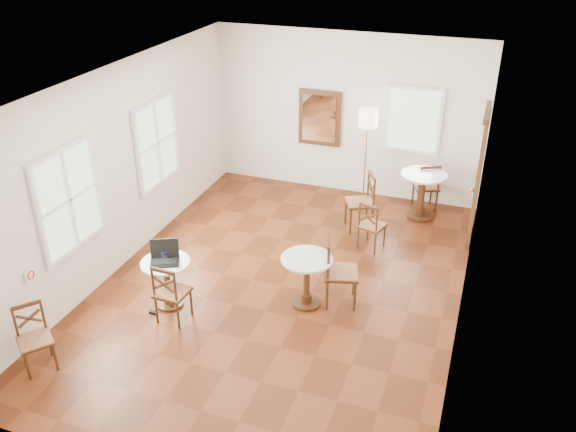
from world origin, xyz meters
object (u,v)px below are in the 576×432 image
object	(u,v)px
cafe_table_back	(422,191)
chair_back_b	(361,202)
chair_mid_a	(371,225)
laptop	(165,256)
chair_back_a	(426,186)
power_adapter	(153,312)
chair_near_a	(171,293)
cafe_table_mid	(307,276)
chair_near_b	(35,338)
mouse	(172,260)
cafe_table_near	(167,278)
floor_lamp	(368,125)
water_glass	(165,259)
chair_mid_b	(340,272)
navy_mug	(164,255)

from	to	relation	value
cafe_table_back	chair_back_b	xyz separation A→B (m)	(-0.91, -0.73, -0.03)
chair_mid_a	laptop	world-z (taller)	laptop
chair_back_a	power_adapter	bearing A→B (deg)	31.95
chair_near_a	cafe_table_mid	bearing A→B (deg)	-146.22
cafe_table_mid	laptop	bearing A→B (deg)	-160.73
cafe_table_mid	chair_near_b	bearing A→B (deg)	-139.14
chair_back_b	mouse	size ratio (longest dim) A/B	10.03
chair_near_a	cafe_table_near	bearing A→B (deg)	-48.45
chair_mid_a	floor_lamp	world-z (taller)	floor_lamp
cafe_table_back	laptop	distance (m)	4.75
chair_near_b	chair_back_a	xyz separation A→B (m)	(3.74, 5.75, 0.04)
water_glass	laptop	bearing A→B (deg)	118.76
chair_mid_a	chair_back_b	bearing A→B (deg)	-46.08
mouse	power_adapter	world-z (taller)	mouse
chair_mid_b	laptop	xyz separation A→B (m)	(-2.20, -0.82, 0.27)
cafe_table_mid	water_glass	world-z (taller)	water_glass
chair_mid_a	water_glass	bearing A→B (deg)	63.63
chair_near_b	water_glass	size ratio (longest dim) A/B	9.09
laptop	water_glass	distance (m)	0.04
cafe_table_mid	chair_mid_a	size ratio (longest dim) A/B	0.91
mouse	water_glass	size ratio (longest dim) A/B	1.07
chair_mid_b	navy_mug	bearing A→B (deg)	92.89
laptop	power_adapter	size ratio (longest dim) A/B	4.86
chair_near_a	chair_back_b	distance (m)	3.76
cafe_table_mid	chair_back_a	xyz separation A→B (m)	(1.12, 3.49, -0.01)
chair_mid_b	navy_mug	size ratio (longest dim) A/B	7.97
cafe_table_back	chair_mid_a	bearing A→B (deg)	-113.92
chair_back_a	laptop	xyz separation A→B (m)	(-2.91, -4.11, 0.32)
chair_near_a	cafe_table_back	bearing A→B (deg)	-120.28
cafe_table_back	floor_lamp	bearing A→B (deg)	164.27
cafe_table_near	laptop	xyz separation A→B (m)	(-0.01, 0.03, 0.33)
floor_lamp	mouse	size ratio (longest dim) A/B	17.95
chair_near_a	laptop	world-z (taller)	laptop
cafe_table_back	chair_mid_b	distance (m)	3.02
water_glass	chair_back_a	bearing A→B (deg)	55.04
floor_lamp	water_glass	world-z (taller)	floor_lamp
chair_mid_a	mouse	world-z (taller)	chair_mid_a
chair_mid_b	floor_lamp	distance (m)	3.42
chair_back_a	floor_lamp	size ratio (longest dim) A/B	0.51
water_glass	chair_back_b	bearing A→B (deg)	57.36
chair_back_a	chair_back_b	distance (m)	1.43
cafe_table_back	chair_back_b	bearing A→B (deg)	-141.48
chair_back_a	mouse	bearing A→B (deg)	31.72
mouse	navy_mug	distance (m)	0.14
cafe_table_back	water_glass	world-z (taller)	cafe_table_back
cafe_table_mid	chair_back_a	world-z (taller)	chair_back_a
chair_mid_a	laptop	distance (m)	3.35
floor_lamp	cafe_table_mid	bearing A→B (deg)	-89.94
chair_mid_b	navy_mug	world-z (taller)	chair_mid_b
cafe_table_back	chair_mid_a	distance (m)	1.47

